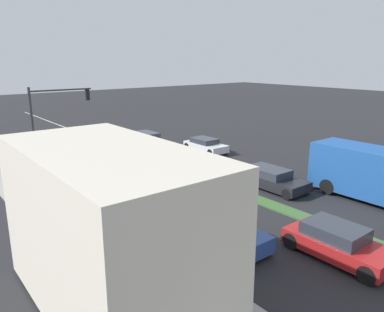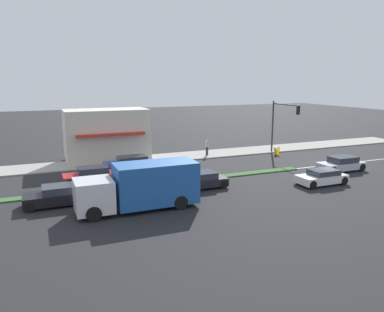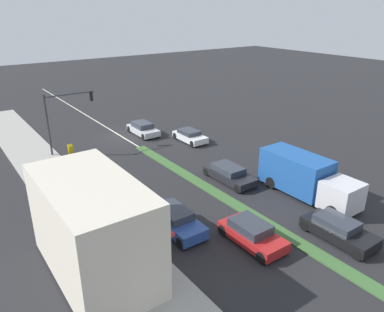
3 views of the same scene
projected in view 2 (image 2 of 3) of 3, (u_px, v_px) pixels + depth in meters
The scene contains 15 objects.
ground_plane at pixel (145, 185), 28.65m from camera, with size 160.00×160.00×0.00m, color #232326.
sidewalk_right at pixel (115, 162), 36.57m from camera, with size 4.00×73.00×0.12m, color #9E9B93.
median_strip at pixel (16, 199), 25.21m from camera, with size 0.90×46.00×0.10m, color #3D6633.
lane_marking_center at pixel (328, 165), 35.51m from camera, with size 0.16×60.00×0.01m, color beige.
building_corner_store at pixel (107, 134), 37.16m from camera, with size 4.73×8.01×4.99m.
traffic_signal_main at pixel (281, 119), 39.79m from camera, with size 4.59×0.34×5.60m.
pedestrian at pixel (207, 147), 39.51m from camera, with size 0.34×0.34×1.68m.
warning_aframe_sign at pixel (277, 151), 40.16m from camera, with size 0.45×0.53×0.84m.
delivery_truck at pixel (142, 186), 23.24m from camera, with size 2.44×7.50×2.87m.
hatchback_red at pixel (91, 175), 29.10m from camera, with size 1.89×4.10×1.32m.
sedan_silver at pixel (341, 164), 33.17m from camera, with size 1.88×4.15×1.29m.
suv_black at pixel (59, 195), 24.12m from camera, with size 1.89×4.27×1.29m.
van_white at pixel (322, 177), 28.86m from camera, with size 1.79×3.89×1.16m.
coupe_blue at pixel (130, 164), 33.07m from camera, with size 1.85×4.50×1.34m.
sedan_dark at pixel (197, 181), 27.83m from camera, with size 1.90×4.55×1.21m.
Camera 2 is at (-26.85, 25.42, 7.94)m, focal length 35.00 mm.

